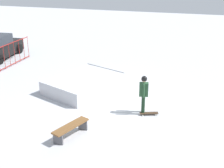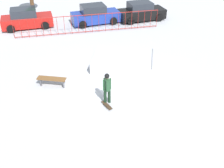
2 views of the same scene
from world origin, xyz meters
TOP-DOWN VIEW (x-y plane):
  - ground_plane at (0.00, 0.00)m, footprint 60.00×60.00m
  - skate_ramp at (1.74, 1.30)m, footprint 5.97×4.35m
  - skater at (-0.39, -2.00)m, footprint 0.43×0.42m
  - skateboard at (-0.47, -2.28)m, footprint 0.46×0.82m
  - park_bench at (-3.08, 0.21)m, footprint 1.64×0.94m

SIDE VIEW (x-z plane):
  - ground_plane at x=0.00m, z-range 0.00..0.00m
  - skateboard at x=-0.47m, z-range 0.03..0.12m
  - skate_ramp at x=1.74m, z-range -0.05..0.69m
  - park_bench at x=-3.08m, z-range 0.12..0.60m
  - skater at x=-0.39m, z-range 0.14..1.87m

